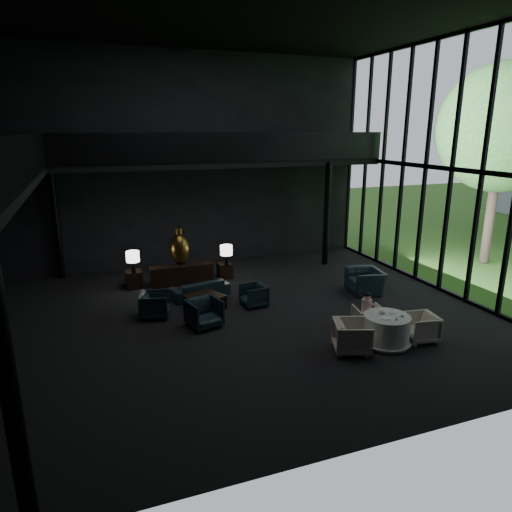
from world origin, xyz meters
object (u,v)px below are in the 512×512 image
object	(u,v)px
sofa	(200,287)
lounge_armchair_south	(204,310)
dining_table	(386,332)
dining_chair_west	(352,333)
side_table_right	(225,271)
table_lamp_right	(226,251)
table_lamp_left	(133,257)
dining_chair_north	(368,318)
dining_chair_east	(421,326)
bronze_urn	(179,248)
lounge_armchair_west	(155,303)
console	(182,275)
side_table_left	(134,279)
child	(367,303)
lounge_armchair_east	(254,295)
window_armchair	(365,276)
coffee_table	(205,302)

from	to	relation	value
sofa	lounge_armchair_south	distance (m)	2.34
dining_table	dining_chair_west	world-z (taller)	dining_chair_west
side_table_right	table_lamp_right	size ratio (longest dim) A/B	0.75
table_lamp_left	dining_chair_north	bearing A→B (deg)	-44.86
sofa	dining_chair_east	world-z (taller)	dining_chair_east
bronze_urn	dining_chair_west	size ratio (longest dim) A/B	1.34
sofa	dining_chair_east	xyz separation A→B (m)	(4.52, -5.03, 0.06)
lounge_armchair_west	console	bearing A→B (deg)	-11.83
side_table_left	lounge_armchair_south	xyz separation A→B (m)	(1.46, -3.93, 0.17)
dining_chair_north	sofa	bearing A→B (deg)	-37.14
side_table_right	child	world-z (taller)	child
lounge_armchair_west	child	xyz separation A→B (m)	(5.23, -2.74, 0.31)
side_table_left	sofa	bearing A→B (deg)	-40.82
lounge_armchair_east	dining_table	size ratio (longest dim) A/B	0.54
lounge_armchair_west	dining_chair_north	bearing A→B (deg)	-104.45
table_lamp_left	window_armchair	world-z (taller)	table_lamp_left
coffee_table	window_armchair	bearing A→B (deg)	-4.54
console	dining_chair_north	xyz separation A→B (m)	(3.91, -5.49, 0.01)
lounge_armchair_east	lounge_armchair_south	size ratio (longest dim) A/B	0.75
bronze_urn	coffee_table	xyz separation A→B (m)	(0.20, -2.69, -1.02)
coffee_table	lounge_armchair_west	bearing A→B (deg)	-175.40
lounge_armchair_east	coffee_table	xyz separation A→B (m)	(-1.45, 0.29, -0.14)
coffee_table	child	xyz separation A→B (m)	(3.74, -2.86, 0.53)
lounge_armchair_south	child	bearing A→B (deg)	-36.17
side_table_left	dining_chair_east	distance (m)	9.25
window_armchair	side_table_right	bearing A→B (deg)	-118.84
table_lamp_right	dining_chair_west	world-z (taller)	table_lamp_right
lounge_armchair_south	child	world-z (taller)	child
bronze_urn	dining_chair_west	bearing A→B (deg)	-66.63
bronze_urn	dining_table	world-z (taller)	bronze_urn
table_lamp_left	table_lamp_right	bearing A→B (deg)	-1.40
window_armchair	dining_table	xyz separation A→B (m)	(-1.62, -3.42, -0.23)
sofa	side_table_left	bearing A→B (deg)	-52.65
dining_chair_north	dining_chair_east	distance (m)	1.33
console	bronze_urn	bearing A→B (deg)	90.00
side_table_right	table_lamp_right	bearing A→B (deg)	-90.00
bronze_urn	table_lamp_right	world-z (taller)	bronze_urn
console	lounge_armchair_east	bearing A→B (deg)	-59.21
table_lamp_left	window_armchair	xyz separation A→B (m)	(7.11, -2.90, -0.56)
window_armchair	coffee_table	world-z (taller)	window_armchair
table_lamp_right	window_armchair	distance (m)	4.85
coffee_table	child	bearing A→B (deg)	-37.41
side_table_right	lounge_armchair_east	world-z (taller)	lounge_armchair_east
side_table_left	coffee_table	distance (m)	3.23
table_lamp_left	bronze_urn	bearing A→B (deg)	7.58
console	bronze_urn	distance (m)	0.91
side_table_left	coffee_table	xyz separation A→B (m)	(1.80, -2.68, -0.09)
lounge_armchair_west	lounge_armchair_east	distance (m)	2.95
window_armchair	lounge_armchair_east	bearing A→B (deg)	-82.83
side_table_right	table_lamp_right	xyz separation A→B (m)	(0.00, -0.23, 0.79)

